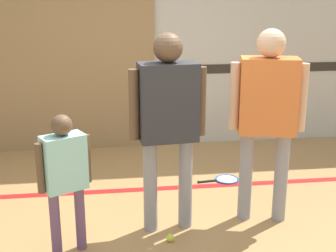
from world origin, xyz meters
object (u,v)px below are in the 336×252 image
object	(u,v)px
tennis_ball_by_spare_racket	(248,177)
person_instructor	(168,112)
person_student_right	(268,106)
racket_spare_on_floor	(225,179)
tennis_ball_near_instructor	(170,238)
person_student_left	(65,170)

from	to	relation	value
tennis_ball_by_spare_racket	person_instructor	bearing A→B (deg)	-137.23
person_student_right	racket_spare_on_floor	bearing A→B (deg)	-70.42
person_instructor	tennis_ball_near_instructor	distance (m)	1.06
racket_spare_on_floor	tennis_ball_near_instructor	distance (m)	1.45
tennis_ball_near_instructor	tennis_ball_by_spare_racket	xyz separation A→B (m)	(1.04, 1.19, 0.00)
racket_spare_on_floor	person_student_left	bearing A→B (deg)	31.94
person_instructor	person_student_left	size ratio (longest dim) A/B	1.49
racket_spare_on_floor	tennis_ball_near_instructor	bearing A→B (deg)	50.91
person_instructor	racket_spare_on_floor	world-z (taller)	person_instructor
person_student_right	tennis_ball_near_instructor	bearing A→B (deg)	31.82
person_student_left	tennis_ball_by_spare_racket	distance (m)	2.34
racket_spare_on_floor	tennis_ball_by_spare_racket	size ratio (longest dim) A/B	7.42
racket_spare_on_floor	tennis_ball_near_instructor	world-z (taller)	tennis_ball_near_instructor
person_instructor	tennis_ball_near_instructor	bearing A→B (deg)	-98.04
person_student_left	racket_spare_on_floor	size ratio (longest dim) A/B	2.35
person_student_left	tennis_ball_near_instructor	world-z (taller)	person_student_left
person_student_right	tennis_ball_near_instructor	world-z (taller)	person_student_right
person_instructor	tennis_ball_near_instructor	size ratio (longest dim) A/B	26.02
tennis_ball_near_instructor	tennis_ball_by_spare_racket	bearing A→B (deg)	48.99
tennis_ball_by_spare_racket	racket_spare_on_floor	bearing A→B (deg)	172.83
tennis_ball_by_spare_racket	person_student_left	bearing A→B (deg)	-146.26
person_student_left	person_student_right	xyz separation A→B (m)	(1.72, 0.36, 0.36)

